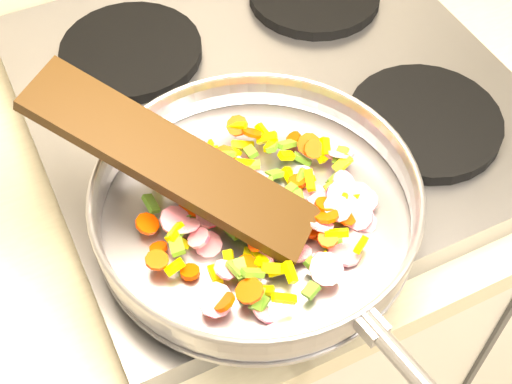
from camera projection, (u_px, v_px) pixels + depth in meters
name	position (u px, v px, depth m)	size (l,w,h in m)	color
cooktop	(271.00, 100.00, 0.94)	(0.60, 0.60, 0.04)	#939399
grate_fl	(216.00, 202.00, 0.80)	(0.19, 0.19, 0.02)	black
grate_fr	(424.00, 122.00, 0.87)	(0.19, 0.19, 0.02)	black
grate_bl	(131.00, 51.00, 0.95)	(0.19, 0.19, 0.02)	black
saute_pan	(257.00, 204.00, 0.75)	(0.39, 0.55, 0.05)	#9E9EA5
vegetable_heap	(269.00, 212.00, 0.76)	(0.27, 0.25, 0.05)	#E21647
wooden_spatula	(171.00, 161.00, 0.73)	(0.32, 0.07, 0.01)	black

